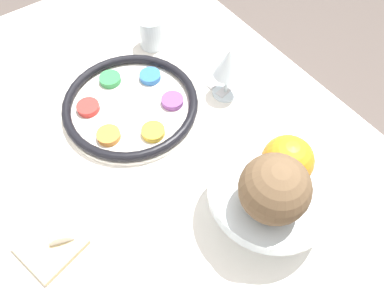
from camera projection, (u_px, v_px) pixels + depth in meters
The scene contains 12 objects.
ground_plane at pixel (151, 250), 1.38m from camera, with size 8.00×8.00×0.00m, color #564C47.
dining_table at pixel (139, 210), 1.08m from camera, with size 1.10×0.93×0.71m.
seder_plate at pixel (131, 105), 0.82m from camera, with size 0.30×0.30×0.03m.
wine_glass at pixel (228, 64), 0.79m from camera, with size 0.06×0.06×0.13m.
fruit_stand at pixel (272, 190), 0.64m from camera, with size 0.22×0.22×0.10m.
orange_fruit at pixel (287, 161), 0.59m from camera, with size 0.08×0.08×0.08m.
coconut at pixel (275, 189), 0.55m from camera, with size 0.11×0.11×0.11m.
bread_plate at pixel (52, 246), 0.65m from camera, with size 0.18×0.18×0.02m.
napkin_roll at pixel (57, 197), 0.69m from camera, with size 0.18×0.10×0.04m.
cup_near at pixel (152, 32), 0.92m from camera, with size 0.06×0.06×0.08m.
fork_left at pixel (233, 69), 0.90m from camera, with size 0.04×0.17×0.01m.
fork_right at pixel (241, 77), 0.89m from camera, with size 0.05×0.17×0.01m.
Camera 1 is at (0.45, -0.14, 1.36)m, focal length 35.00 mm.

